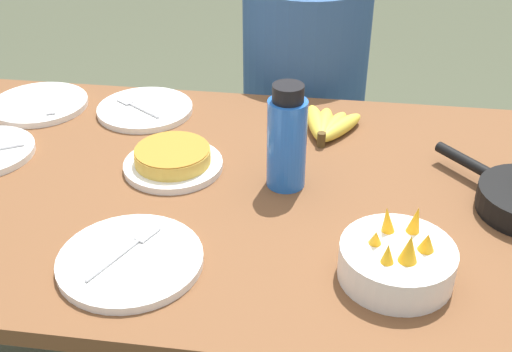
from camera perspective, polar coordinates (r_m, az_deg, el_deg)
dining_table at (r=1.41m, az=0.00°, el=-4.24°), size 1.77×0.92×0.76m
banana_bunch at (r=1.57m, az=6.37°, el=4.49°), size 0.16×0.19×0.04m
frittata_plate_center at (r=1.43m, az=-7.40°, el=1.44°), size 0.22×0.22×0.05m
empty_plate_near_front at (r=1.69m, az=-9.84°, el=5.86°), size 0.25×0.25×0.02m
empty_plate_far_left at (r=1.79m, az=-18.69°, el=6.08°), size 0.25×0.25×0.02m
empty_plate_far_right at (r=1.18m, az=-11.11°, el=-7.36°), size 0.26×0.26×0.02m
fruit_bowl_mango at (r=1.14m, az=12.44°, el=-7.32°), size 0.20×0.20×0.12m
water_bottle at (r=1.32m, az=2.76°, el=3.28°), size 0.08×0.08×0.23m
person_figure at (r=2.07m, az=4.11°, el=3.63°), size 0.41×0.41×1.27m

